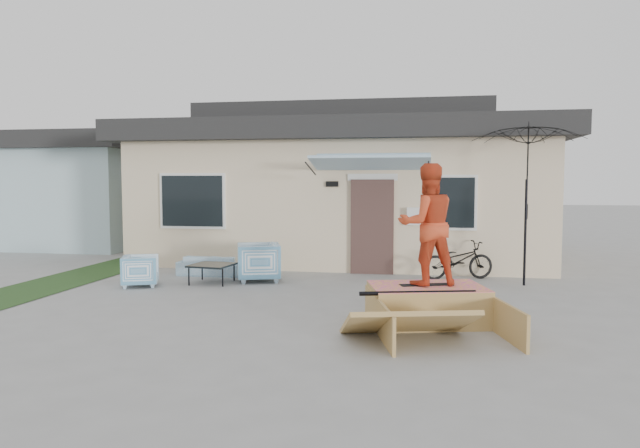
% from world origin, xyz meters
% --- Properties ---
extents(ground, '(90.00, 90.00, 0.00)m').
position_xyz_m(ground, '(0.00, 0.00, 0.00)').
color(ground, gray).
rests_on(ground, ground).
extents(grass_strip, '(1.40, 8.00, 0.01)m').
position_xyz_m(grass_strip, '(-5.20, 2.00, 0.00)').
color(grass_strip, '#22401B').
rests_on(grass_strip, ground).
extents(house, '(10.80, 8.49, 4.10)m').
position_xyz_m(house, '(0.00, 7.99, 1.94)').
color(house, beige).
rests_on(house, ground).
extents(neighbor_house, '(8.60, 7.60, 3.50)m').
position_xyz_m(neighbor_house, '(-10.50, 10.00, 1.78)').
color(neighbor_house, '#AAC8D1').
rests_on(neighbor_house, ground).
extents(loveseat, '(1.49, 0.44, 0.58)m').
position_xyz_m(loveseat, '(-2.43, 3.68, 0.29)').
color(loveseat, '#4A90BD').
rests_on(loveseat, ground).
extents(armchair_left, '(0.82, 0.85, 0.68)m').
position_xyz_m(armchair_left, '(-3.35, 2.14, 0.34)').
color(armchair_left, '#4A90BD').
rests_on(armchair_left, ground).
extents(armchair_right, '(1.03, 1.06, 0.88)m').
position_xyz_m(armchair_right, '(-1.23, 3.11, 0.44)').
color(armchair_right, '#4A90BD').
rests_on(armchair_right, ground).
extents(coffee_table, '(0.88, 0.88, 0.39)m').
position_xyz_m(coffee_table, '(-2.09, 2.73, 0.19)').
color(coffee_table, black).
rests_on(coffee_table, ground).
extents(bicycle, '(1.63, 1.03, 0.99)m').
position_xyz_m(bicycle, '(2.84, 4.08, 0.49)').
color(bicycle, black).
rests_on(bicycle, ground).
extents(patio_umbrella, '(2.68, 2.58, 2.20)m').
position_xyz_m(patio_umbrella, '(4.10, 3.56, 1.75)').
color(patio_umbrella, black).
rests_on(patio_umbrella, ground).
extents(skate_ramp, '(2.09, 2.48, 0.54)m').
position_xyz_m(skate_ramp, '(2.18, 0.12, 0.27)').
color(skate_ramp, '#A98348').
rests_on(skate_ramp, ground).
extents(skateboard, '(0.80, 0.44, 0.05)m').
position_xyz_m(skateboard, '(2.17, 0.17, 0.56)').
color(skateboard, black).
rests_on(skateboard, skate_ramp).
extents(skater, '(1.03, 0.91, 1.76)m').
position_xyz_m(skater, '(2.17, 0.17, 1.47)').
color(skater, '#D44422').
rests_on(skater, skateboard).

